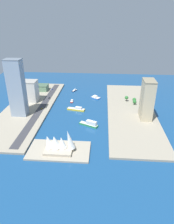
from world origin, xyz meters
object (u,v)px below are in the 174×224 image
(taxi_yellow_cab, at_px, (42,108))
(catamaran_blue, at_px, (95,97))
(terminal_long_green, at_px, (38,87))
(tower_tall_glass, at_px, (17,88))
(suv_black, at_px, (49,98))
(traffic_light_waterfront, at_px, (44,107))
(ferry_green_doubledeck, at_px, (90,124))
(hotel_broad_white, at_px, (30,91))
(hatchback_blue, at_px, (52,89))
(tugboat_red, at_px, (72,101))
(ferry_yellow_fast, at_px, (76,109))
(opera_landmark, at_px, (59,143))
(patrol_launch_navy, at_px, (74,90))
(office_block_beige, at_px, (147,100))

(taxi_yellow_cab, bearing_deg, catamaran_blue, -144.58)
(terminal_long_green, bearing_deg, tower_tall_glass, 93.33)
(suv_black, xyz_separation_m, traffic_light_waterfront, (-4.45, 47.71, 3.43))
(ferry_green_doubledeck, relative_size, hotel_broad_white, 0.78)
(hatchback_blue, height_order, taxi_yellow_cab, taxi_yellow_cab)
(tugboat_red, bearing_deg, ferry_yellow_fast, 110.42)
(tower_tall_glass, xyz_separation_m, terminal_long_green, (6.24, -107.03, -34.87))
(tugboat_red, bearing_deg, hotel_broad_white, 5.04)
(tower_tall_glass, relative_size, suv_black, 16.81)
(suv_black, bearing_deg, hatchback_blue, -83.35)
(opera_landmark, bearing_deg, terminal_long_green, -66.96)
(terminal_long_green, xyz_separation_m, traffic_light_waterfront, (-36.76, 87.26, -1.21))
(hatchback_blue, height_order, traffic_light_waterfront, traffic_light_waterfront)
(patrol_launch_navy, bearing_deg, tugboat_red, 92.95)
(ferry_green_doubledeck, bearing_deg, suv_black, -48.89)
(ferry_green_doubledeck, bearing_deg, office_block_beige, -161.96)
(patrol_launch_navy, distance_m, suv_black, 60.66)
(ferry_yellow_fast, xyz_separation_m, taxi_yellow_cab, (53.59, 4.04, 1.51))
(ferry_yellow_fast, height_order, terminal_long_green, terminal_long_green)
(ferry_yellow_fast, relative_size, terminal_long_green, 0.73)
(suv_black, bearing_deg, tugboat_red, 168.69)
(taxi_yellow_cab, bearing_deg, hotel_broad_white, -48.76)
(catamaran_blue, bearing_deg, hatchback_blue, -19.83)
(hotel_broad_white, xyz_separation_m, taxi_yellow_cab, (-26.50, 30.22, -16.62))
(office_block_beige, bearing_deg, taxi_yellow_cab, -7.07)
(hotel_broad_white, distance_m, opera_landmark, 153.46)
(ferry_yellow_fast, bearing_deg, traffic_light_waterfront, 8.53)
(office_block_beige, distance_m, terminal_long_green, 214.23)
(opera_landmark, bearing_deg, catamaran_blue, -101.65)
(hotel_broad_white, height_order, tower_tall_glass, tower_tall_glass)
(patrol_launch_navy, height_order, catamaran_blue, catamaran_blue)
(office_block_beige, xyz_separation_m, hotel_broad_white, (181.10, -49.39, -10.19))
(tugboat_red, distance_m, hotel_broad_white, 70.88)
(terminal_long_green, xyz_separation_m, taxi_yellow_cab, (-31.83, 84.01, -4.63))
(ferry_green_doubledeck, height_order, opera_landmark, opera_landmark)
(ferry_yellow_fast, xyz_separation_m, ferry_green_doubledeck, (-24.24, 48.22, 1.09))
(suv_black, bearing_deg, tower_tall_glass, 68.88)
(patrol_launch_navy, bearing_deg, tower_tall_glass, 60.66)
(patrol_launch_navy, height_order, taxi_yellow_cab, taxi_yellow_cab)
(tugboat_red, height_order, traffic_light_waterfront, traffic_light_waterfront)
(catamaran_blue, distance_m, tugboat_red, 45.12)
(tugboat_red, height_order, taxi_yellow_cab, taxi_yellow_cab)
(tugboat_red, bearing_deg, opera_landmark, 92.61)
(patrol_launch_navy, distance_m, taxi_yellow_cab, 99.36)
(patrol_launch_navy, distance_m, terminal_long_green, 71.31)
(ferry_green_doubledeck, distance_m, opera_landmark, 66.88)
(patrol_launch_navy, distance_m, hatchback_blue, 43.59)
(office_block_beige, height_order, opera_landmark, office_block_beige)
(catamaran_blue, bearing_deg, terminal_long_green, -13.06)
(hotel_broad_white, distance_m, terminal_long_green, 55.36)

